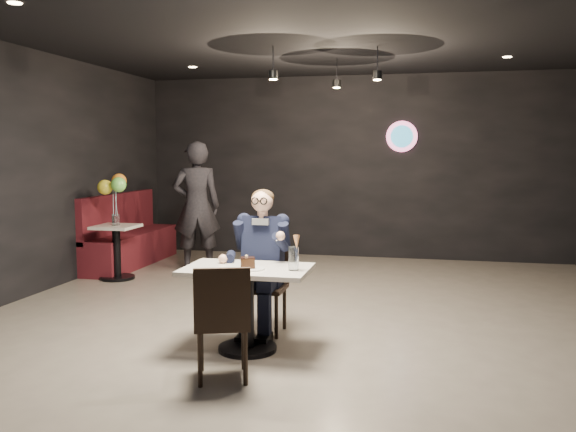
% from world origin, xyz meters
% --- Properties ---
extents(floor, '(9.00, 9.00, 0.00)m').
position_xyz_m(floor, '(0.00, 0.00, 0.00)').
color(floor, gray).
rests_on(floor, ground).
extents(wall_sign, '(0.50, 0.06, 0.50)m').
position_xyz_m(wall_sign, '(0.80, 4.47, 2.00)').
color(wall_sign, pink).
rests_on(wall_sign, floor).
extents(pendant_lights, '(1.40, 1.20, 0.36)m').
position_xyz_m(pendant_lights, '(0.00, 2.00, 2.88)').
color(pendant_lights, black).
rests_on(pendant_lights, floor).
extents(main_table, '(1.10, 0.70, 0.75)m').
position_xyz_m(main_table, '(-0.32, -0.57, 0.38)').
color(main_table, white).
rests_on(main_table, floor).
extents(chair_far, '(0.42, 0.46, 0.92)m').
position_xyz_m(chair_far, '(-0.32, -0.02, 0.46)').
color(chair_far, black).
rests_on(chair_far, floor).
extents(chair_near, '(0.55, 0.57, 0.92)m').
position_xyz_m(chair_near, '(-0.32, -1.24, 0.46)').
color(chair_near, black).
rests_on(chair_near, floor).
extents(seated_man, '(0.60, 0.80, 1.44)m').
position_xyz_m(seated_man, '(-0.32, -0.02, 0.72)').
color(seated_man, black).
rests_on(seated_man, floor).
extents(dessert_plate, '(0.24, 0.24, 0.01)m').
position_xyz_m(dessert_plate, '(-0.26, -0.65, 0.76)').
color(dessert_plate, white).
rests_on(dessert_plate, main_table).
extents(cake_slice, '(0.14, 0.13, 0.08)m').
position_xyz_m(cake_slice, '(-0.29, -0.65, 0.80)').
color(cake_slice, black).
rests_on(cake_slice, dessert_plate).
extents(mint_leaf, '(0.06, 0.04, 0.01)m').
position_xyz_m(mint_leaf, '(-0.27, -0.66, 0.84)').
color(mint_leaf, '#2F812A').
rests_on(mint_leaf, cake_slice).
extents(sundae_glass, '(0.09, 0.09, 0.20)m').
position_xyz_m(sundae_glass, '(0.10, -0.60, 0.85)').
color(sundae_glass, silver).
rests_on(sundae_glass, main_table).
extents(wafer_cone, '(0.07, 0.07, 0.12)m').
position_xyz_m(wafer_cone, '(0.13, -0.61, 0.99)').
color(wafer_cone, tan).
rests_on(wafer_cone, sundae_glass).
extents(booth_bench, '(0.56, 2.22, 1.11)m').
position_xyz_m(booth_bench, '(-3.25, 2.96, 0.56)').
color(booth_bench, '#4B1018').
rests_on(booth_bench, floor).
extents(side_table, '(0.55, 0.55, 0.68)m').
position_xyz_m(side_table, '(-2.95, 1.96, 0.34)').
color(side_table, white).
rests_on(side_table, floor).
extents(balloon_vase, '(0.11, 0.11, 0.16)m').
position_xyz_m(balloon_vase, '(-2.95, 1.96, 0.83)').
color(balloon_vase, silver).
rests_on(balloon_vase, side_table).
extents(balloon_bunch, '(0.37, 0.37, 0.62)m').
position_xyz_m(balloon_bunch, '(-2.95, 1.96, 1.21)').
color(balloon_bunch, yellow).
rests_on(balloon_bunch, balloon_vase).
extents(passerby, '(0.81, 0.68, 1.91)m').
position_xyz_m(passerby, '(-2.10, 2.82, 0.95)').
color(passerby, black).
rests_on(passerby, floor).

